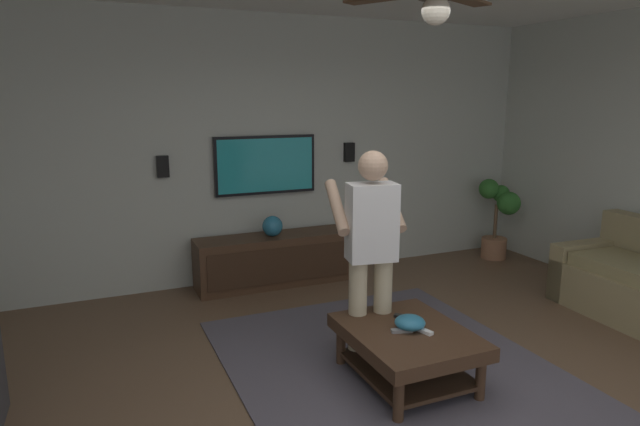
# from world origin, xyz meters

# --- Properties ---
(ground_plane) EXTENTS (8.06, 8.06, 0.00)m
(ground_plane) POSITION_xyz_m (0.00, 0.00, 0.00)
(ground_plane) COLOR brown
(wall_back_tv) EXTENTS (0.10, 6.91, 2.89)m
(wall_back_tv) POSITION_xyz_m (3.06, 0.00, 1.44)
(wall_back_tv) COLOR #B2B7AD
(wall_back_tv) RESTS_ON ground
(area_rug) EXTENTS (2.82, 2.33, 0.01)m
(area_rug) POSITION_xyz_m (0.54, -0.21, 0.01)
(area_rug) COLOR #514C56
(area_rug) RESTS_ON ground
(coffee_table) EXTENTS (1.00, 0.80, 0.40)m
(coffee_table) POSITION_xyz_m (0.34, -0.21, 0.30)
(coffee_table) COLOR #422B1C
(coffee_table) RESTS_ON ground
(media_console) EXTENTS (0.45, 1.70, 0.55)m
(media_console) POSITION_xyz_m (2.72, -0.02, 0.28)
(media_console) COLOR #422B1C
(media_console) RESTS_ON ground
(tv) EXTENTS (0.05, 1.13, 0.64)m
(tv) POSITION_xyz_m (2.96, -0.02, 1.29)
(tv) COLOR black
(person_standing) EXTENTS (0.60, 0.61, 1.64)m
(person_standing) POSITION_xyz_m (0.74, -0.12, 0.93)
(person_standing) COLOR #C6B793
(person_standing) RESTS_ON ground
(potted_plant_tall) EXTENTS (0.46, 0.43, 1.01)m
(potted_plant_tall) POSITION_xyz_m (2.55, -2.94, 0.57)
(potted_plant_tall) COLOR #9E6B4C
(potted_plant_tall) RESTS_ON ground
(bowl) EXTENTS (0.22, 0.22, 0.10)m
(bowl) POSITION_xyz_m (0.34, -0.23, 0.45)
(bowl) COLOR teal
(bowl) RESTS_ON coffee_table
(remote_white) EXTENTS (0.16, 0.08, 0.02)m
(remote_white) POSITION_xyz_m (0.25, -0.29, 0.41)
(remote_white) COLOR white
(remote_white) RESTS_ON coffee_table
(remote_black) EXTENTS (0.14, 0.13, 0.02)m
(remote_black) POSITION_xyz_m (0.52, -0.29, 0.41)
(remote_black) COLOR black
(remote_black) RESTS_ON coffee_table
(remote_grey) EXTENTS (0.08, 0.16, 0.02)m
(remote_grey) POSITION_xyz_m (0.32, -0.15, 0.41)
(remote_grey) COLOR slate
(remote_grey) RESTS_ON coffee_table
(vase_round) EXTENTS (0.22, 0.22, 0.22)m
(vase_round) POSITION_xyz_m (2.70, -0.00, 0.66)
(vase_round) COLOR teal
(vase_round) RESTS_ON media_console
(wall_speaker_left) EXTENTS (0.06, 0.12, 0.22)m
(wall_speaker_left) POSITION_xyz_m (2.98, -1.05, 1.39)
(wall_speaker_left) COLOR black
(wall_speaker_right) EXTENTS (0.06, 0.12, 0.22)m
(wall_speaker_right) POSITION_xyz_m (2.98, 1.07, 1.32)
(wall_speaker_right) COLOR black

